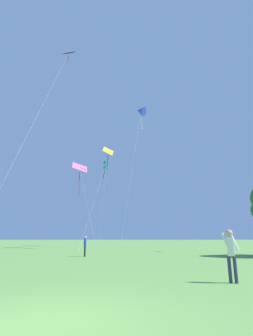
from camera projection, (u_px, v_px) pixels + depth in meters
ground_plane at (44, 323)px, 4.63m from camera, size 400.00×400.00×0.00m
kite_pink_low at (80, 173)px, 40.69m from camera, size 4.54×8.57×12.80m
kite_yellow_diamond at (108, 156)px, 50.75m from camera, size 2.14×7.00×18.50m
kite_black_large at (66, 60)px, 30.98m from camera, size 3.55×12.47×23.35m
kite_teal_box at (105, 166)px, 47.43m from camera, size 2.87×12.30×14.69m
kite_blue_delta at (141, 111)px, 39.03m from camera, size 4.10×8.82×20.23m
person_in_red_shirt at (231, 250)px, 8.91m from camera, size 0.53×0.31×1.70m
person_far_back at (85, 244)px, 21.08m from camera, size 0.21×0.50×1.56m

